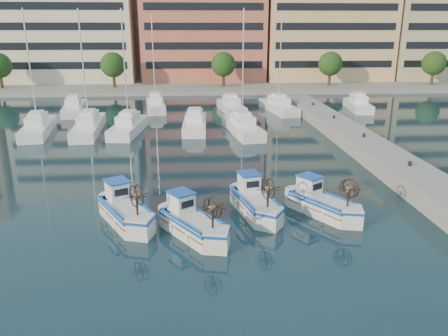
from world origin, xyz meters
TOP-DOWN VIEW (x-y plane):
  - ground at (0.00, 0.00)m, footprint 300.00×300.00m
  - quay at (13.00, 8.00)m, footprint 3.00×60.00m
  - waterfront at (9.23, 65.04)m, footprint 180.00×40.00m
  - yacht_marina at (-2.46, 27.81)m, footprint 39.00×22.73m
  - fishing_boat_a at (-4.56, 1.12)m, footprint 3.38×4.25m
  - fishing_boat_b at (-1.08, -0.60)m, footprint 3.49×4.07m
  - fishing_boat_c at (2.35, 1.87)m, footprint 2.54×4.21m
  - fishing_boat_d at (5.94, 1.50)m, footprint 3.41×4.03m

SIDE VIEW (x-z plane):
  - ground at x=0.00m, z-range 0.00..0.00m
  - yacht_marina at x=-2.46m, z-range -5.22..6.28m
  - quay at x=13.00m, z-range 0.00..1.20m
  - fishing_boat_d at x=5.94m, z-range -0.55..1.91m
  - fishing_boat_b at x=-1.08m, z-range -0.56..1.94m
  - fishing_boat_c at x=2.35m, z-range -0.57..1.98m
  - fishing_boat_a at x=-4.56m, z-range -0.58..2.00m
  - waterfront at x=9.23m, z-range -1.70..23.90m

